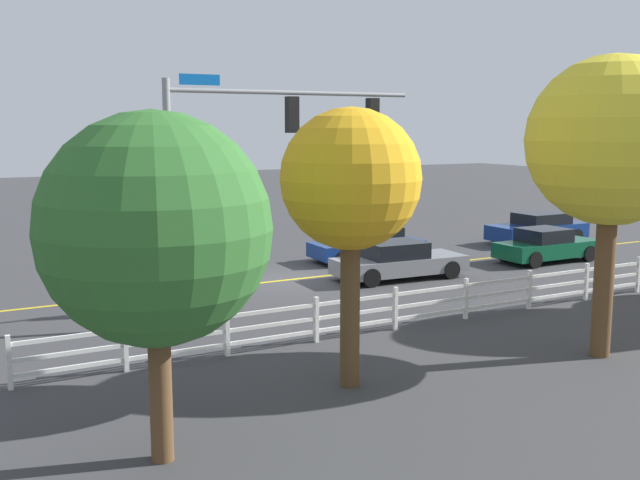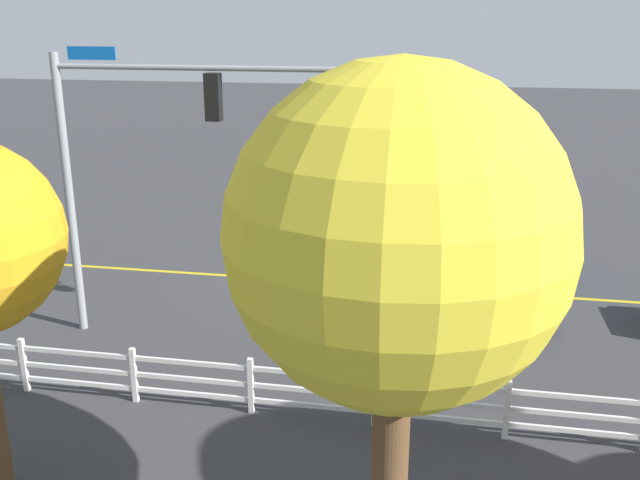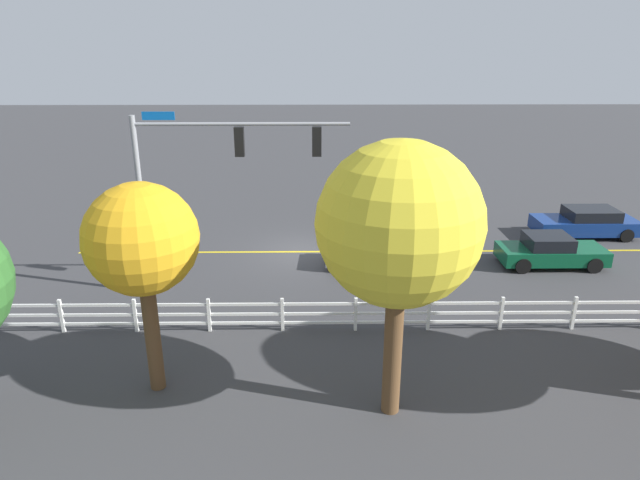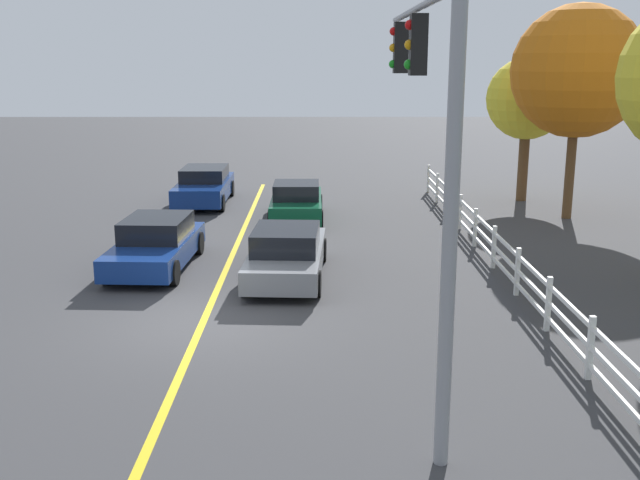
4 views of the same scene
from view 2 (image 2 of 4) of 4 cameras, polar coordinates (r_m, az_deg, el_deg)
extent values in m
plane|color=#38383A|center=(20.19, 1.42, -3.48)|extent=(120.00, 120.00, 0.00)
cube|color=gold|center=(20.01, 12.84, -4.12)|extent=(28.00, 0.16, 0.01)
cylinder|color=gray|center=(17.29, -19.56, 3.20)|extent=(0.20, 0.20, 6.53)
cylinder|color=gray|center=(15.32, -8.35, 13.56)|extent=(7.36, 0.12, 0.12)
cube|color=#0C59B2|center=(16.38, -17.97, 14.15)|extent=(1.10, 0.03, 0.28)
cube|color=black|center=(15.40, -8.61, 11.33)|extent=(0.32, 0.28, 1.00)
sphere|color=red|center=(15.52, -8.48, 12.56)|extent=(0.17, 0.17, 0.17)
sphere|color=orange|center=(15.55, -8.43, 11.39)|extent=(0.17, 0.17, 0.17)
sphere|color=#148C19|center=(15.58, -8.37, 10.22)|extent=(0.17, 0.17, 0.17)
cube|color=black|center=(14.77, 1.36, 11.25)|extent=(0.32, 0.28, 1.00)
sphere|color=red|center=(14.88, 1.47, 12.54)|extent=(0.17, 0.17, 0.17)
sphere|color=orange|center=(14.92, 1.46, 11.31)|extent=(0.17, 0.17, 0.17)
sphere|color=#148C19|center=(14.96, 1.45, 10.09)|extent=(0.17, 0.17, 0.17)
cube|color=navy|center=(21.62, 13.32, -1.10)|extent=(4.58, 1.98, 0.56)
cube|color=black|center=(21.45, 14.02, 0.28)|extent=(2.17, 1.69, 0.56)
cylinder|color=black|center=(20.92, 9.08, -2.00)|extent=(0.65, 0.25, 0.64)
cylinder|color=black|center=(22.49, 9.40, -0.61)|extent=(0.65, 0.25, 0.64)
cylinder|color=black|center=(20.98, 17.45, -2.56)|extent=(0.65, 0.25, 0.64)
cylinder|color=black|center=(22.54, 17.18, -1.14)|extent=(0.65, 0.25, 0.64)
cube|color=slate|center=(18.27, 11.09, -4.48)|extent=(4.82, 2.01, 0.55)
cube|color=black|center=(18.08, 10.45, -2.80)|extent=(2.14, 1.70, 0.56)
cylinder|color=black|center=(19.14, 16.01, -4.39)|extent=(0.65, 0.25, 0.64)
cylinder|color=black|center=(17.61, 16.20, -6.37)|extent=(0.65, 0.25, 0.64)
cylinder|color=black|center=(19.20, 6.37, -3.70)|extent=(0.65, 0.25, 0.64)
cylinder|color=black|center=(17.68, 5.70, -5.61)|extent=(0.65, 0.25, 0.64)
cube|color=white|center=(13.37, 14.84, -13.10)|extent=(0.10, 0.10, 1.15)
cube|color=white|center=(13.35, 4.45, -12.56)|extent=(0.10, 0.10, 1.15)
cube|color=white|center=(13.75, -5.60, -11.64)|extent=(0.10, 0.10, 1.15)
cube|color=white|center=(14.52, -14.77, -10.49)|extent=(0.10, 0.10, 1.15)
cube|color=white|center=(15.61, -22.77, -9.27)|extent=(0.10, 0.10, 1.15)
cube|color=white|center=(13.13, 9.73, -11.47)|extent=(26.00, 0.06, 0.09)
cube|color=white|center=(13.30, 9.65, -12.79)|extent=(26.00, 0.06, 0.09)
cube|color=white|center=(13.46, 9.58, -13.96)|extent=(26.00, 0.06, 0.09)
sphere|color=yellow|center=(7.71, 6.27, 0.37)|extent=(3.84, 3.84, 3.84)
camera|label=1|loc=(15.08, -93.86, -9.03)|focal=41.86mm
camera|label=3|loc=(5.33, -143.31, 3.56)|focal=31.09mm
camera|label=4|loc=(24.02, -37.55, 9.49)|focal=41.36mm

